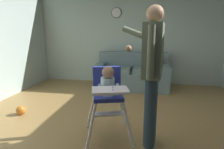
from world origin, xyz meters
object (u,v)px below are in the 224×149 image
Objects in this scene: high_chair at (108,89)px; wall_clock at (116,13)px; couch at (132,74)px; adult_standing at (152,70)px; toy_ball at (21,110)px.

wall_clock reaches higher than high_chair.
couch is 2.55m from adult_standing.
couch is 6.61× the size of wall_clock.
wall_clock is at bearing -65.62° from adult_standing.
couch reaches higher than toy_ball.
couch is at bearing -45.12° from wall_clock.
toy_ball is at bearing -5.27° from adult_standing.
toy_ball is at bearing -121.24° from high_chair.
high_chair is 0.60m from adult_standing.
high_chair is at bearing -0.05° from adult_standing.
adult_standing is (0.37, -2.45, 0.59)m from couch.
high_chair is at bearing -3.83° from couch.
high_chair is (-0.16, -2.37, 0.32)m from couch.
couch is 1.07× the size of adult_standing.
wall_clock reaches higher than couch.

